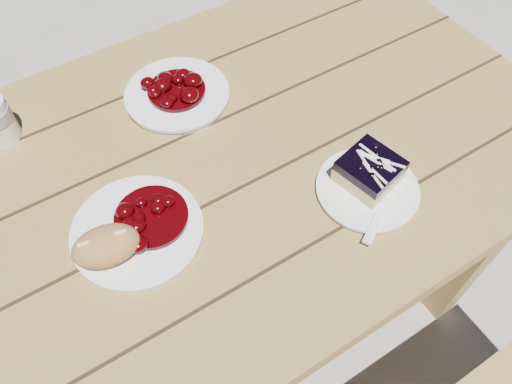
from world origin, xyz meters
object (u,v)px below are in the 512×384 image
second_plate (177,95)px  picnic_table (70,284)px  bread_roll (106,246)px  main_plate (138,232)px  blueberry_cake (369,171)px  dessert_plate (367,189)px

second_plate → picnic_table: bearing=-152.6°
picnic_table → bread_roll: bearing=-45.3°
main_plate → bread_roll: 0.07m
blueberry_cake → main_plate: bearing=150.0°
blueberry_cake → second_plate: 0.41m
main_plate → blueberry_cake: 0.41m
second_plate → bread_roll: bearing=-133.5°
main_plate → blueberry_cake: (0.39, -0.12, 0.03)m
dessert_plate → picnic_table: bearing=158.6°
dessert_plate → blueberry_cake: 0.04m
picnic_table → bread_roll: (0.09, -0.09, 0.20)m
dessert_plate → second_plate: (-0.18, 0.38, 0.00)m
picnic_table → second_plate: bearing=27.4°
dessert_plate → second_plate: second_plate is taller
dessert_plate → blueberry_cake: (0.01, 0.02, 0.03)m
main_plate → blueberry_cake: size_ratio=1.93×
bread_roll → picnic_table: bearing=134.7°
blueberry_cake → dessert_plate: bearing=-136.6°
second_plate → main_plate: bearing=-128.9°
bread_roll → second_plate: 0.37m
main_plate → bread_roll: size_ratio=2.00×
picnic_table → main_plate: main_plate is taller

